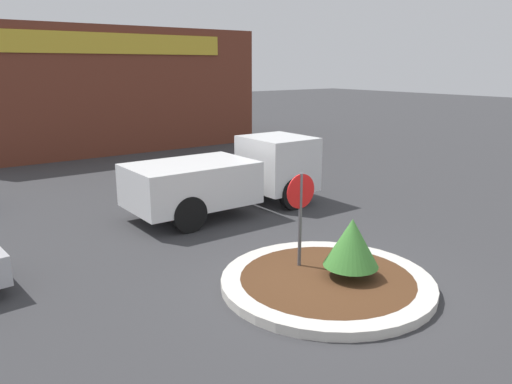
# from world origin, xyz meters

# --- Properties ---
(ground_plane) EXTENTS (120.00, 120.00, 0.00)m
(ground_plane) POSITION_xyz_m (0.00, 0.00, 0.00)
(ground_plane) COLOR #38383A
(traffic_island) EXTENTS (4.06, 4.06, 0.18)m
(traffic_island) POSITION_xyz_m (0.00, 0.00, 0.09)
(traffic_island) COLOR beige
(traffic_island) RESTS_ON ground_plane
(stop_sign) EXTENTS (0.69, 0.07, 2.09)m
(stop_sign) POSITION_xyz_m (-0.02, 0.78, 1.44)
(stop_sign) COLOR #4C4C51
(stop_sign) RESTS_ON ground_plane
(island_shrub) EXTENTS (1.05, 1.05, 1.16)m
(island_shrub) POSITION_xyz_m (0.39, -0.23, 0.87)
(island_shrub) COLOR brown
(island_shrub) RESTS_ON traffic_island
(utility_truck) EXTENTS (5.60, 2.21, 2.02)m
(utility_truck) POSITION_xyz_m (1.32, 5.37, 1.05)
(utility_truck) COLOR white
(utility_truck) RESTS_ON ground_plane
(storefront_building) EXTENTS (14.67, 6.07, 5.87)m
(storefront_building) POSITION_xyz_m (2.61, 19.13, 2.94)
(storefront_building) COLOR brown
(storefront_building) RESTS_ON ground_plane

